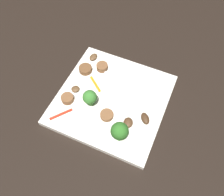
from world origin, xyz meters
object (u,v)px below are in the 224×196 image
object	(u,v)px
broccoli_floret_0	(90,97)
mushroom_3	(93,57)
fork	(139,89)
mushroom_0	(75,89)
sausage_slice_0	(107,115)
broccoli_floret_1	(120,131)
sausage_slice_3	(67,99)
pepper_strip_1	(61,114)
sausage_slice_1	(85,69)
mushroom_1	(128,123)
mushroom_2	(145,118)
pepper_strip_0	(95,84)
sausage_slice_2	(102,67)
plate	(112,99)

from	to	relation	value
broccoli_floret_0	mushroom_3	bearing A→B (deg)	113.77
fork	broccoli_floret_0	world-z (taller)	broccoli_floret_0
broccoli_floret_0	mushroom_0	bearing A→B (deg)	158.56
sausage_slice_0	broccoli_floret_0	bearing A→B (deg)	163.14
mushroom_0	broccoli_floret_1	bearing A→B (deg)	-26.47
sausage_slice_3	pepper_strip_1	size ratio (longest dim) A/B	0.54
sausage_slice_1	mushroom_1	bearing A→B (deg)	-31.53
mushroom_2	pepper_strip_0	xyz separation A→B (m)	(-0.15, 0.04, -0.00)
fork	broccoli_floret_0	size ratio (longest dim) A/B	3.93
mushroom_0	mushroom_1	xyz separation A→B (m)	(0.15, -0.03, 0.00)
broccoli_floret_1	sausage_slice_3	bearing A→B (deg)	165.10
sausage_slice_2	pepper_strip_0	distance (m)	0.05
broccoli_floret_1	sausage_slice_1	xyz separation A→B (m)	(-0.15, 0.14, -0.03)
mushroom_0	sausage_slice_2	bearing A→B (deg)	70.21
plate	broccoli_floret_1	size ratio (longest dim) A/B	4.37
broccoli_floret_0	pepper_strip_1	distance (m)	0.08
mushroom_1	mushroom_0	bearing A→B (deg)	167.76
mushroom_0	plate	bearing A→B (deg)	9.32
broccoli_floret_1	pepper_strip_0	world-z (taller)	broccoli_floret_1
sausage_slice_0	sausage_slice_2	bearing A→B (deg)	119.55
mushroom_1	pepper_strip_0	bearing A→B (deg)	149.53
plate	mushroom_3	distance (m)	0.14
broccoli_floret_0	mushroom_3	size ratio (longest dim) A/B	1.77
plate	pepper_strip_1	world-z (taller)	pepper_strip_1
sausage_slice_2	pepper_strip_1	distance (m)	0.16
fork	sausage_slice_0	world-z (taller)	sausage_slice_0
sausage_slice_0	pepper_strip_0	world-z (taller)	sausage_slice_0
plate	broccoli_floret_1	distance (m)	0.11
broccoli_floret_0	sausage_slice_0	xyz separation A→B (m)	(0.05, -0.01, -0.02)
fork	pepper_strip_1	xyz separation A→B (m)	(-0.14, -0.14, 0.00)
sausage_slice_3	plate	bearing A→B (deg)	27.25
broccoli_floret_1	sausage_slice_3	world-z (taller)	broccoli_floret_1
fork	sausage_slice_2	size ratio (longest dim) A/B	6.18
plate	fork	bearing A→B (deg)	44.97
broccoli_floret_0	sausage_slice_2	bearing A→B (deg)	100.79
mushroom_0	mushroom_1	distance (m)	0.15
sausage_slice_2	sausage_slice_1	bearing A→B (deg)	-147.20
sausage_slice_0	mushroom_1	distance (m)	0.05
plate	broccoli_floret_1	xyz separation A→B (m)	(0.06, -0.09, 0.04)
sausage_slice_3	mushroom_0	xyz separation A→B (m)	(0.00, 0.03, -0.00)
sausage_slice_2	mushroom_0	world-z (taller)	sausage_slice_2
sausage_slice_3	pepper_strip_0	xyz separation A→B (m)	(0.04, 0.07, -0.01)
broccoli_floret_0	broccoli_floret_1	distance (m)	0.11
mushroom_0	mushroom_1	bearing A→B (deg)	-12.24
sausage_slice_0	mushroom_0	xyz separation A→B (m)	(-0.10, 0.03, -0.00)
pepper_strip_1	mushroom_1	bearing A→B (deg)	15.40
broccoli_floret_1	mushroom_1	distance (m)	0.05
fork	mushroom_1	world-z (taller)	mushroom_1
sausage_slice_1	mushroom_0	distance (m)	0.06
broccoli_floret_0	sausage_slice_0	size ratio (longest dim) A/B	1.52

